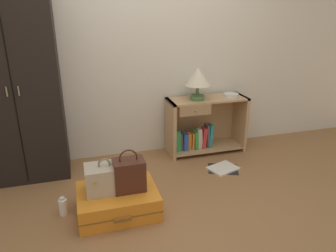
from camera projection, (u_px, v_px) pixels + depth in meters
name	position (u px, v px, depth m)	size (l,w,h in m)	color
ground_plane	(184.00, 219.00, 2.72)	(9.00, 9.00, 0.00)	olive
back_wall	(142.00, 44.00, 3.61)	(6.40, 0.10, 2.60)	silver
wardrobe	(16.00, 85.00, 3.11)	(0.82, 0.47, 1.96)	black
bookshelf	(203.00, 126.00, 3.91)	(0.95, 0.38, 0.68)	tan
table_lamp	(198.00, 78.00, 3.64)	(0.30, 0.30, 0.37)	#4C7542
bowl	(231.00, 95.00, 3.82)	(0.18, 0.18, 0.04)	silver
suitcase_large	(118.00, 201.00, 2.79)	(0.69, 0.55, 0.21)	orange
train_case	(105.00, 178.00, 2.71)	(0.33, 0.25, 0.30)	#B7A88E
handbag	(129.00, 174.00, 2.73)	(0.26, 0.19, 0.38)	#472319
bottle	(63.00, 207.00, 2.76)	(0.07, 0.07, 0.17)	white
open_book_on_floor	(223.00, 168.00, 3.56)	(0.40, 0.36, 0.02)	white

